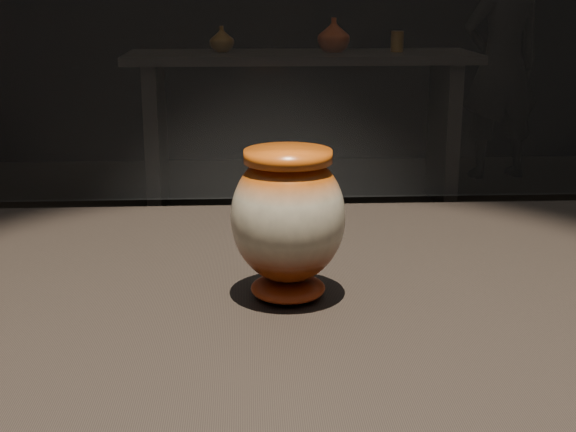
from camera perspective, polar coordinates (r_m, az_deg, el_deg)
The scene contains 6 objects.
main_vase at distance 0.96m, azimuth -0.00°, elevation -0.19°, with size 0.17×0.17×0.18m.
back_shelf at distance 4.72m, azimuth 0.94°, elevation 8.36°, with size 2.00×0.60×0.90m.
back_vase_left at distance 4.72m, azimuth -4.73°, elevation 12.43°, with size 0.14×0.14×0.15m, color brown.
back_vase_mid at distance 4.69m, azimuth 3.27°, elevation 12.72°, with size 0.19×0.19×0.19m, color #652309.
back_vase_right at distance 4.76m, azimuth 7.77°, elevation 12.20°, with size 0.07×0.07×0.12m, color brown.
visitor at distance 5.61m, azimuth 14.95°, elevation 10.42°, with size 0.56×0.37×1.54m, color black.
Camera 1 is at (-0.04, -0.95, 1.27)m, focal length 50.00 mm.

